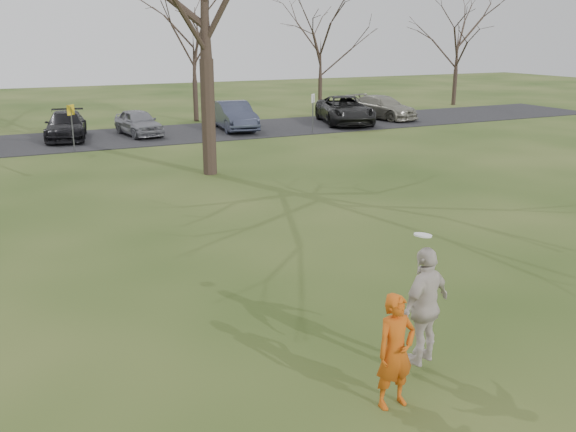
# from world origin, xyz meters

# --- Properties ---
(ground) EXTENTS (120.00, 120.00, 0.00)m
(ground) POSITION_xyz_m (0.00, 0.00, 0.00)
(ground) COLOR #1E380F
(ground) RESTS_ON ground
(parking_strip) EXTENTS (62.00, 6.50, 0.04)m
(parking_strip) POSITION_xyz_m (0.00, 25.00, 0.02)
(parking_strip) COLOR black
(parking_strip) RESTS_ON ground
(player_defender) EXTENTS (0.62, 0.42, 1.67)m
(player_defender) POSITION_xyz_m (-0.54, -0.59, 0.84)
(player_defender) COLOR #C04E0F
(player_defender) RESTS_ON ground
(car_3) EXTENTS (2.60, 4.81, 1.33)m
(car_3) POSITION_xyz_m (-1.89, 25.60, 0.70)
(car_3) COLOR black
(car_3) RESTS_ON parking_strip
(car_4) EXTENTS (2.06, 4.04, 1.32)m
(car_4) POSITION_xyz_m (1.60, 25.23, 0.70)
(car_4) COLOR gray
(car_4) RESTS_ON parking_strip
(car_5) EXTENTS (2.05, 4.76, 1.52)m
(car_5) POSITION_xyz_m (6.71, 24.93, 0.80)
(car_5) COLOR #31374A
(car_5) RESTS_ON parking_strip
(car_6) EXTENTS (4.09, 6.13, 1.56)m
(car_6) POSITION_xyz_m (13.42, 24.51, 0.82)
(car_6) COLOR black
(car_6) RESTS_ON parking_strip
(car_7) EXTENTS (3.05, 5.10, 1.38)m
(car_7) POSITION_xyz_m (16.60, 25.39, 0.73)
(car_7) COLOR gray
(car_7) RESTS_ON parking_strip
(catching_play) EXTENTS (1.17, 0.78, 2.03)m
(catching_play) POSITION_xyz_m (0.36, -0.04, 1.12)
(catching_play) COLOR beige
(catching_play) RESTS_ON ground
(sign_yellow) EXTENTS (0.35, 0.35, 2.08)m
(sign_yellow) POSITION_xyz_m (-2.00, 22.00, 1.45)
(sign_yellow) COLOR #47474C
(sign_yellow) RESTS_ON ground
(sign_white) EXTENTS (0.35, 0.35, 2.08)m
(sign_white) POSITION_xyz_m (10.00, 22.00, 1.45)
(sign_white) COLOR #47474C
(sign_white) RESTS_ON ground
(small_tree_row) EXTENTS (55.00, 5.90, 8.50)m
(small_tree_row) POSITION_xyz_m (4.38, 30.06, 3.89)
(small_tree_row) COLOR #352821
(small_tree_row) RESTS_ON ground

